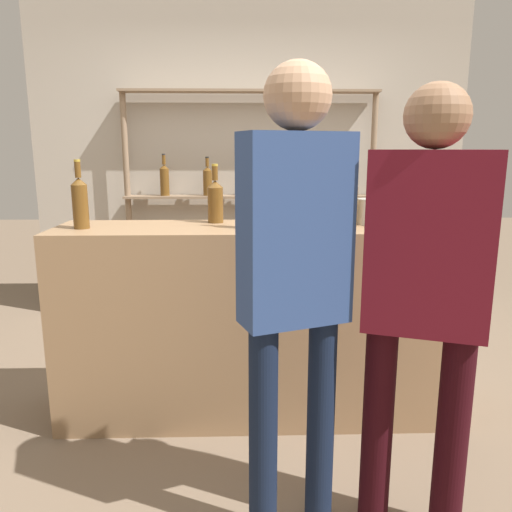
{
  "coord_description": "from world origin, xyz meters",
  "views": [
    {
      "loc": [
        -0.08,
        -2.62,
        1.48
      ],
      "look_at": [
        0.0,
        0.0,
        0.91
      ],
      "focal_mm": 35.0,
      "sensor_mm": 36.0,
      "label": 1
    }
  ],
  "objects_px": {
    "counter_bottle_3": "(215,200)",
    "customer_right": "(425,283)",
    "counter_bottle_4": "(252,201)",
    "customer_center": "(295,266)",
    "ice_bucket": "(411,208)",
    "counter_bottle_0": "(401,199)",
    "counter_bottle_2": "(80,202)",
    "cork_jar": "(367,212)",
    "counter_bottle_1": "(350,202)",
    "wine_glass": "(327,202)"
  },
  "relations": [
    {
      "from": "counter_bottle_1",
      "to": "wine_glass",
      "type": "distance_m",
      "value": 0.12
    },
    {
      "from": "counter_bottle_3",
      "to": "cork_jar",
      "type": "bearing_deg",
      "value": -6.39
    },
    {
      "from": "cork_jar",
      "to": "counter_bottle_2",
      "type": "bearing_deg",
      "value": -176.25
    },
    {
      "from": "counter_bottle_1",
      "to": "wine_glass",
      "type": "bearing_deg",
      "value": 172.18
    },
    {
      "from": "counter_bottle_1",
      "to": "counter_bottle_2",
      "type": "bearing_deg",
      "value": -177.91
    },
    {
      "from": "counter_bottle_1",
      "to": "customer_center",
      "type": "bearing_deg",
      "value": -113.3
    },
    {
      "from": "customer_center",
      "to": "customer_right",
      "type": "bearing_deg",
      "value": -112.25
    },
    {
      "from": "counter_bottle_3",
      "to": "customer_right",
      "type": "xyz_separation_m",
      "value": [
        0.8,
        -1.05,
        -0.19
      ]
    },
    {
      "from": "counter_bottle_2",
      "to": "ice_bucket",
      "type": "relative_size",
      "value": 1.75
    },
    {
      "from": "counter_bottle_3",
      "to": "customer_center",
      "type": "xyz_separation_m",
      "value": [
        0.33,
        -1.03,
        -0.13
      ]
    },
    {
      "from": "customer_right",
      "to": "counter_bottle_3",
      "type": "bearing_deg",
      "value": 56.9
    },
    {
      "from": "counter_bottle_2",
      "to": "customer_center",
      "type": "height_order",
      "value": "customer_center"
    },
    {
      "from": "counter_bottle_4",
      "to": "counter_bottle_1",
      "type": "bearing_deg",
      "value": 8.46
    },
    {
      "from": "counter_bottle_4",
      "to": "wine_glass",
      "type": "xyz_separation_m",
      "value": [
        0.41,
        0.09,
        -0.02
      ]
    },
    {
      "from": "customer_center",
      "to": "cork_jar",
      "type": "bearing_deg",
      "value": -47.47
    },
    {
      "from": "counter_bottle_0",
      "to": "counter_bottle_2",
      "type": "xyz_separation_m",
      "value": [
        -1.7,
        -0.15,
        0.0
      ]
    },
    {
      "from": "counter_bottle_1",
      "to": "wine_glass",
      "type": "height_order",
      "value": "counter_bottle_1"
    },
    {
      "from": "counter_bottle_0",
      "to": "counter_bottle_2",
      "type": "distance_m",
      "value": 1.71
    },
    {
      "from": "counter_bottle_1",
      "to": "cork_jar",
      "type": "xyz_separation_m",
      "value": [
        0.11,
        0.05,
        -0.06
      ]
    },
    {
      "from": "counter_bottle_0",
      "to": "customer_right",
      "type": "bearing_deg",
      "value": -102.21
    },
    {
      "from": "wine_glass",
      "to": "cork_jar",
      "type": "xyz_separation_m",
      "value": [
        0.22,
        0.03,
        -0.06
      ]
    },
    {
      "from": "counter_bottle_3",
      "to": "ice_bucket",
      "type": "height_order",
      "value": "counter_bottle_3"
    },
    {
      "from": "counter_bottle_2",
      "to": "ice_bucket",
      "type": "height_order",
      "value": "counter_bottle_2"
    },
    {
      "from": "counter_bottle_4",
      "to": "ice_bucket",
      "type": "distance_m",
      "value": 0.83
    },
    {
      "from": "counter_bottle_2",
      "to": "ice_bucket",
      "type": "xyz_separation_m",
      "value": [
        1.71,
        -0.01,
        -0.04
      ]
    },
    {
      "from": "ice_bucket",
      "to": "counter_bottle_0",
      "type": "bearing_deg",
      "value": 92.76
    },
    {
      "from": "counter_bottle_2",
      "to": "cork_jar",
      "type": "bearing_deg",
      "value": 3.75
    },
    {
      "from": "counter_bottle_2",
      "to": "customer_right",
      "type": "xyz_separation_m",
      "value": [
        1.48,
        -0.86,
        -0.21
      ]
    },
    {
      "from": "counter_bottle_2",
      "to": "counter_bottle_4",
      "type": "height_order",
      "value": "counter_bottle_4"
    },
    {
      "from": "counter_bottle_0",
      "to": "cork_jar",
      "type": "bearing_deg",
      "value": -166.08
    },
    {
      "from": "counter_bottle_0",
      "to": "counter_bottle_2",
      "type": "relative_size",
      "value": 0.97
    },
    {
      "from": "counter_bottle_2",
      "to": "ice_bucket",
      "type": "bearing_deg",
      "value": -0.45
    },
    {
      "from": "customer_right",
      "to": "ice_bucket",
      "type": "bearing_deg",
      "value": 4.65
    },
    {
      "from": "counter_bottle_0",
      "to": "customer_center",
      "type": "height_order",
      "value": "customer_center"
    },
    {
      "from": "counter_bottle_2",
      "to": "customer_center",
      "type": "xyz_separation_m",
      "value": [
        1.02,
        -0.84,
        -0.14
      ]
    },
    {
      "from": "cork_jar",
      "to": "customer_right",
      "type": "height_order",
      "value": "customer_right"
    },
    {
      "from": "counter_bottle_1",
      "to": "ice_bucket",
      "type": "bearing_deg",
      "value": -11.76
    },
    {
      "from": "customer_right",
      "to": "cork_jar",
      "type": "bearing_deg",
      "value": 18.23
    },
    {
      "from": "ice_bucket",
      "to": "counter_bottle_1",
      "type": "bearing_deg",
      "value": 168.24
    },
    {
      "from": "counter_bottle_0",
      "to": "cork_jar",
      "type": "relative_size",
      "value": 2.46
    },
    {
      "from": "counter_bottle_2",
      "to": "customer_right",
      "type": "distance_m",
      "value": 1.73
    },
    {
      "from": "ice_bucket",
      "to": "cork_jar",
      "type": "relative_size",
      "value": 1.44
    },
    {
      "from": "customer_right",
      "to": "wine_glass",
      "type": "bearing_deg",
      "value": 31.73
    },
    {
      "from": "counter_bottle_2",
      "to": "customer_center",
      "type": "relative_size",
      "value": 0.2
    },
    {
      "from": "counter_bottle_0",
      "to": "counter_bottle_4",
      "type": "relative_size",
      "value": 0.94
    },
    {
      "from": "ice_bucket",
      "to": "cork_jar",
      "type": "height_order",
      "value": "ice_bucket"
    },
    {
      "from": "counter_bottle_1",
      "to": "wine_glass",
      "type": "relative_size",
      "value": 1.91
    },
    {
      "from": "counter_bottle_4",
      "to": "customer_center",
      "type": "xyz_separation_m",
      "value": [
        0.14,
        -0.82,
        -0.15
      ]
    },
    {
      "from": "counter_bottle_1",
      "to": "counter_bottle_2",
      "type": "relative_size",
      "value": 0.93
    },
    {
      "from": "counter_bottle_0",
      "to": "wine_glass",
      "type": "relative_size",
      "value": 2.01
    }
  ]
}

